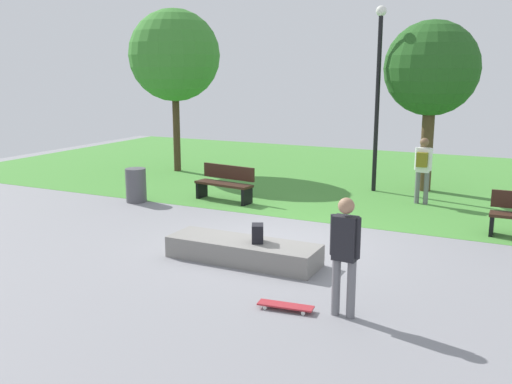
{
  "coord_description": "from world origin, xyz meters",
  "views": [
    {
      "loc": [
        4.38,
        -9.79,
        3.34
      ],
      "look_at": [
        -0.1,
        -0.68,
        1.16
      ],
      "focal_mm": 40.17,
      "sensor_mm": 36.0,
      "label": 1
    }
  ],
  "objects_px": {
    "lamp_post": "(378,83)",
    "pedestrian_with_backpack": "(423,165)",
    "park_bench_near_lamppost": "(225,182)",
    "trash_bin": "(136,185)",
    "skater_performing_trick": "(345,248)",
    "tree_leaning_ash": "(432,70)",
    "concrete_ledge": "(243,251)",
    "skateboard_by_ledge": "(286,306)",
    "backpack_on_ledge": "(258,233)",
    "tree_young_birch": "(174,56)"
  },
  "relations": [
    {
      "from": "tree_leaning_ash",
      "to": "park_bench_near_lamppost",
      "type": "bearing_deg",
      "value": -140.86
    },
    {
      "from": "backpack_on_ledge",
      "to": "concrete_ledge",
      "type": "bearing_deg",
      "value": 70.39
    },
    {
      "from": "backpack_on_ledge",
      "to": "park_bench_near_lamppost",
      "type": "bearing_deg",
      "value": 10.05
    },
    {
      "from": "skateboard_by_ledge",
      "to": "park_bench_near_lamppost",
      "type": "relative_size",
      "value": 0.5
    },
    {
      "from": "skateboard_by_ledge",
      "to": "tree_young_birch",
      "type": "relative_size",
      "value": 0.16
    },
    {
      "from": "skater_performing_trick",
      "to": "tree_leaning_ash",
      "type": "height_order",
      "value": "tree_leaning_ash"
    },
    {
      "from": "tree_young_birch",
      "to": "trash_bin",
      "type": "xyz_separation_m",
      "value": [
        1.64,
        -4.34,
        -3.34
      ]
    },
    {
      "from": "concrete_ledge",
      "to": "skateboard_by_ledge",
      "type": "xyz_separation_m",
      "value": [
        1.52,
        -1.61,
        -0.13
      ]
    },
    {
      "from": "tree_leaning_ash",
      "to": "trash_bin",
      "type": "height_order",
      "value": "tree_leaning_ash"
    },
    {
      "from": "backpack_on_ledge",
      "to": "skateboard_by_ledge",
      "type": "height_order",
      "value": "backpack_on_ledge"
    },
    {
      "from": "concrete_ledge",
      "to": "pedestrian_with_backpack",
      "type": "relative_size",
      "value": 1.64
    },
    {
      "from": "skateboard_by_ledge",
      "to": "tree_leaning_ash",
      "type": "relative_size",
      "value": 0.18
    },
    {
      "from": "skateboard_by_ledge",
      "to": "park_bench_near_lamppost",
      "type": "xyz_separation_m",
      "value": [
        -4.15,
        5.69,
        0.42
      ]
    },
    {
      "from": "tree_leaning_ash",
      "to": "skater_performing_trick",
      "type": "bearing_deg",
      "value": -86.67
    },
    {
      "from": "concrete_ledge",
      "to": "skateboard_by_ledge",
      "type": "relative_size",
      "value": 3.37
    },
    {
      "from": "skater_performing_trick",
      "to": "tree_leaning_ash",
      "type": "relative_size",
      "value": 0.36
    },
    {
      "from": "tree_leaning_ash",
      "to": "trash_bin",
      "type": "relative_size",
      "value": 5.34
    },
    {
      "from": "backpack_on_ledge",
      "to": "tree_leaning_ash",
      "type": "xyz_separation_m",
      "value": [
        1.5,
        7.63,
        2.8
      ]
    },
    {
      "from": "backpack_on_ledge",
      "to": "tree_leaning_ash",
      "type": "height_order",
      "value": "tree_leaning_ash"
    },
    {
      "from": "skater_performing_trick",
      "to": "pedestrian_with_backpack",
      "type": "height_order",
      "value": "pedestrian_with_backpack"
    },
    {
      "from": "lamp_post",
      "to": "backpack_on_ledge",
      "type": "bearing_deg",
      "value": -91.91
    },
    {
      "from": "skater_performing_trick",
      "to": "pedestrian_with_backpack",
      "type": "relative_size",
      "value": 1.0
    },
    {
      "from": "skateboard_by_ledge",
      "to": "trash_bin",
      "type": "height_order",
      "value": "trash_bin"
    },
    {
      "from": "park_bench_near_lamppost",
      "to": "lamp_post",
      "type": "height_order",
      "value": "lamp_post"
    },
    {
      "from": "park_bench_near_lamppost",
      "to": "lamp_post",
      "type": "relative_size",
      "value": 0.33
    },
    {
      "from": "concrete_ledge",
      "to": "trash_bin",
      "type": "relative_size",
      "value": 3.16
    },
    {
      "from": "skateboard_by_ledge",
      "to": "lamp_post",
      "type": "distance_m",
      "value": 9.13
    },
    {
      "from": "backpack_on_ledge",
      "to": "tree_young_birch",
      "type": "relative_size",
      "value": 0.06
    },
    {
      "from": "backpack_on_ledge",
      "to": "skateboard_by_ledge",
      "type": "bearing_deg",
      "value": -168.51
    },
    {
      "from": "tree_young_birch",
      "to": "pedestrian_with_backpack",
      "type": "xyz_separation_m",
      "value": [
        8.27,
        -1.36,
        -2.77
      ]
    },
    {
      "from": "tree_young_birch",
      "to": "pedestrian_with_backpack",
      "type": "height_order",
      "value": "tree_young_birch"
    },
    {
      "from": "tree_leaning_ash",
      "to": "pedestrian_with_backpack",
      "type": "bearing_deg",
      "value": -82.63
    },
    {
      "from": "skater_performing_trick",
      "to": "park_bench_near_lamppost",
      "type": "height_order",
      "value": "skater_performing_trick"
    },
    {
      "from": "park_bench_near_lamppost",
      "to": "trash_bin",
      "type": "relative_size",
      "value": 1.9
    },
    {
      "from": "concrete_ledge",
      "to": "tree_young_birch",
      "type": "height_order",
      "value": "tree_young_birch"
    },
    {
      "from": "tree_leaning_ash",
      "to": "trash_bin",
      "type": "distance_m",
      "value": 8.46
    },
    {
      "from": "skater_performing_trick",
      "to": "lamp_post",
      "type": "height_order",
      "value": "lamp_post"
    },
    {
      "from": "skater_performing_trick",
      "to": "park_bench_near_lamppost",
      "type": "xyz_separation_m",
      "value": [
        -4.94,
        5.52,
        -0.5
      ]
    },
    {
      "from": "backpack_on_ledge",
      "to": "tree_young_birch",
      "type": "bearing_deg",
      "value": 16.4
    },
    {
      "from": "skater_performing_trick",
      "to": "backpack_on_ledge",
      "type": "bearing_deg",
      "value": 144.03
    },
    {
      "from": "concrete_ledge",
      "to": "lamp_post",
      "type": "distance_m",
      "value": 7.53
    },
    {
      "from": "lamp_post",
      "to": "pedestrian_with_backpack",
      "type": "relative_size",
      "value": 2.97
    },
    {
      "from": "lamp_post",
      "to": "trash_bin",
      "type": "xyz_separation_m",
      "value": [
        -5.13,
        -4.04,
        -2.54
      ]
    },
    {
      "from": "backpack_on_ledge",
      "to": "trash_bin",
      "type": "xyz_separation_m",
      "value": [
        -4.9,
        2.91,
        -0.11
      ]
    },
    {
      "from": "skateboard_by_ledge",
      "to": "park_bench_near_lamppost",
      "type": "bearing_deg",
      "value": 126.12
    },
    {
      "from": "trash_bin",
      "to": "pedestrian_with_backpack",
      "type": "height_order",
      "value": "pedestrian_with_backpack"
    },
    {
      "from": "skateboard_by_ledge",
      "to": "tree_leaning_ash",
      "type": "height_order",
      "value": "tree_leaning_ash"
    },
    {
      "from": "skater_performing_trick",
      "to": "pedestrian_with_backpack",
      "type": "xyz_separation_m",
      "value": [
        -0.3,
        7.37,
        0.03
      ]
    },
    {
      "from": "backpack_on_ledge",
      "to": "tree_leaning_ash",
      "type": "distance_m",
      "value": 8.27
    },
    {
      "from": "skateboard_by_ledge",
      "to": "pedestrian_with_backpack",
      "type": "relative_size",
      "value": 0.49
    }
  ]
}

